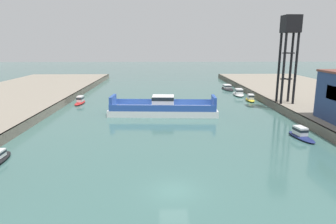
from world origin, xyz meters
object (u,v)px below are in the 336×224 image
(moored_boat_mid_right, at_px, (250,98))
(moored_boat_far_left, at_px, (227,88))
(chain_ferry, at_px, (163,108))
(moored_boat_mid_left, at_px, (80,101))
(moored_boat_far_right, at_px, (301,134))
(crane_tower, at_px, (290,37))
(moored_boat_near_left, at_px, (239,93))

(moored_boat_mid_right, distance_m, moored_boat_far_left, 18.18)
(moored_boat_far_left, bearing_deg, chain_ferry, -120.70)
(moored_boat_mid_left, xyz_separation_m, moored_boat_far_right, (35.64, -24.82, -0.04))
(moored_boat_far_left, bearing_deg, moored_boat_mid_right, -86.35)
(moored_boat_far_left, xyz_separation_m, moored_boat_far_right, (0.02, -45.23, 0.10))
(moored_boat_far_right, xyz_separation_m, crane_tower, (4.82, 17.64, 12.95))
(moored_boat_mid_left, distance_m, moored_boat_far_left, 41.05)
(moored_boat_far_left, relative_size, moored_boat_far_right, 1.51)
(moored_boat_mid_right, bearing_deg, chain_ferry, -147.19)
(chain_ferry, height_order, moored_boat_far_right, chain_ferry)
(chain_ferry, distance_m, moored_boat_far_right, 23.35)
(moored_boat_mid_left, bearing_deg, moored_boat_mid_right, 3.52)
(moored_boat_mid_left, distance_m, moored_boat_mid_right, 36.84)
(moored_boat_far_left, bearing_deg, moored_boat_near_left, -87.73)
(moored_boat_mid_left, height_order, moored_boat_far_right, moored_boat_mid_left)
(chain_ferry, distance_m, moored_boat_mid_right, 23.00)
(crane_tower, bearing_deg, chain_ferry, -172.53)
(moored_boat_near_left, height_order, moored_boat_far_right, moored_boat_near_left)
(moored_boat_far_left, bearing_deg, moored_boat_far_right, -89.97)
(moored_boat_mid_left, height_order, moored_boat_far_left, moored_boat_mid_left)
(chain_ferry, bearing_deg, moored_boat_far_right, -38.79)
(moored_boat_far_right, bearing_deg, moored_boat_mid_right, 87.60)
(moored_boat_mid_right, relative_size, moored_boat_far_left, 0.61)
(chain_ferry, xyz_separation_m, moored_boat_near_left, (18.60, 19.86, -0.40))
(moored_boat_near_left, distance_m, moored_boat_far_right, 34.49)
(moored_boat_mid_right, bearing_deg, moored_boat_far_right, -92.40)
(crane_tower, bearing_deg, moored_boat_mid_right, 111.29)
(moored_boat_mid_right, xyz_separation_m, crane_tower, (3.68, -9.44, 12.94))
(chain_ferry, bearing_deg, moored_boat_far_left, 59.30)
(chain_ferry, relative_size, moored_boat_mid_left, 3.48)
(crane_tower, bearing_deg, moored_boat_far_left, 99.94)
(moored_boat_mid_left, xyz_separation_m, crane_tower, (40.45, -7.18, 12.92))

